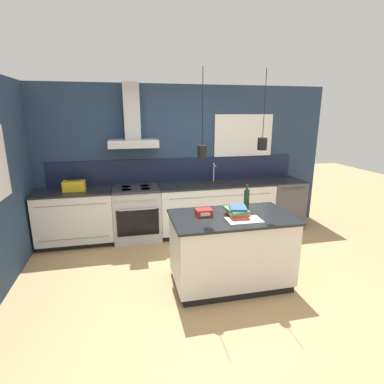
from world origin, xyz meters
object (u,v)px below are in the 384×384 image
(book_stack, at_px, (237,212))
(red_supply_box, at_px, (204,212))
(yellow_toolbox, at_px, (74,186))
(bottle_on_island, at_px, (247,200))
(oven_range, at_px, (137,213))
(dishwasher, at_px, (283,203))

(book_stack, xyz_separation_m, red_supply_box, (-0.39, 0.11, -0.02))
(red_supply_box, height_order, yellow_toolbox, yellow_toolbox)
(bottle_on_island, xyz_separation_m, yellow_toolbox, (-2.30, 1.56, -0.07))
(oven_range, relative_size, dishwasher, 1.00)
(oven_range, height_order, red_supply_box, red_supply_box)
(book_stack, relative_size, yellow_toolbox, 1.07)
(oven_range, bearing_deg, book_stack, -56.48)
(bottle_on_island, xyz_separation_m, red_supply_box, (-0.57, -0.06, -0.11))
(oven_range, height_order, bottle_on_island, bottle_on_island)
(dishwasher, bearing_deg, book_stack, -132.87)
(book_stack, bearing_deg, oven_range, 123.52)
(dishwasher, relative_size, red_supply_box, 4.64)
(dishwasher, xyz_separation_m, yellow_toolbox, (-3.72, 0.00, 0.54))
(oven_range, distance_m, dishwasher, 2.75)
(oven_range, height_order, dishwasher, same)
(oven_range, xyz_separation_m, yellow_toolbox, (-0.97, 0.00, 0.54))
(red_supply_box, bearing_deg, dishwasher, 39.03)
(dishwasher, height_order, book_stack, book_stack)
(oven_range, xyz_separation_m, red_supply_box, (0.75, -1.61, 0.50))
(dishwasher, height_order, bottle_on_island, bottle_on_island)
(oven_range, bearing_deg, yellow_toolbox, 179.74)
(yellow_toolbox, bearing_deg, red_supply_box, -43.18)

